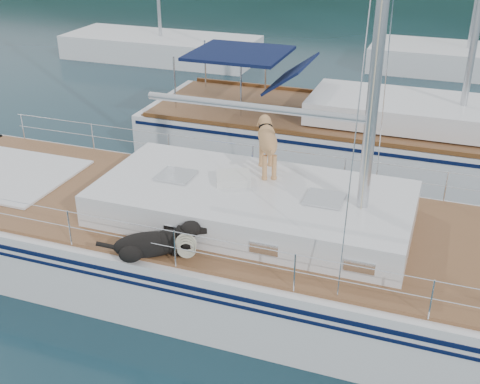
% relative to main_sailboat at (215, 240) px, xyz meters
% --- Properties ---
extents(ground, '(120.00, 120.00, 0.00)m').
position_rel_main_sailboat_xyz_m(ground, '(-0.09, 0.00, -0.68)').
color(ground, black).
rests_on(ground, ground).
extents(main_sailboat, '(12.00, 4.08, 14.01)m').
position_rel_main_sailboat_xyz_m(main_sailboat, '(0.00, 0.00, 0.00)').
color(main_sailboat, white).
rests_on(main_sailboat, ground).
extents(neighbor_sailboat, '(11.00, 3.50, 13.30)m').
position_rel_main_sailboat_xyz_m(neighbor_sailboat, '(1.57, 6.09, -0.05)').
color(neighbor_sailboat, white).
rests_on(neighbor_sailboat, ground).
extents(bg_boat_west, '(8.00, 3.00, 11.65)m').
position_rel_main_sailboat_xyz_m(bg_boat_west, '(-8.09, 14.00, -0.23)').
color(bg_boat_west, white).
rests_on(bg_boat_west, ground).
extents(bg_boat_center, '(7.20, 3.00, 11.65)m').
position_rel_main_sailboat_xyz_m(bg_boat_center, '(3.91, 16.00, -0.23)').
color(bg_boat_center, white).
rests_on(bg_boat_center, ground).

